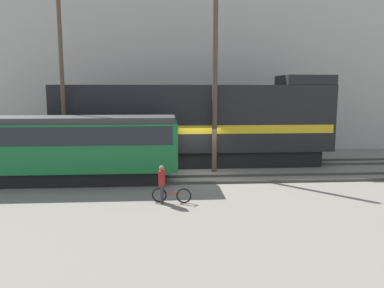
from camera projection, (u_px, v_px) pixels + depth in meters
The scene contains 10 objects.
ground_plane at pixel (202, 174), 21.03m from camera, with size 120.00×120.00×0.00m, color slate.
track_near at pixel (204, 179), 19.62m from camera, with size 60.00×1.51×0.14m.
track_far at pixel (198, 164), 23.69m from camera, with size 60.00×1.51×0.14m.
building_backdrop at pixel (189, 56), 31.02m from camera, with size 38.83×6.00×14.97m.
freight_locomotive at pixel (196, 124), 23.31m from camera, with size 16.90×3.04×5.60m.
streetcar at pixel (57, 145), 18.83m from camera, with size 12.10×2.54×3.39m.
bicycle at pixel (172, 195), 15.73m from camera, with size 1.68×0.49×0.71m.
person at pixel (162, 181), 15.53m from camera, with size 0.28×0.39×1.63m.
utility_pole_left at pixel (62, 87), 20.44m from camera, with size 0.22×0.22×9.69m.
utility_pole_center at pixel (215, 88), 21.02m from camera, with size 0.29×0.29×9.65m.
Camera 1 is at (-1.97, -20.48, 4.75)m, focal length 35.00 mm.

